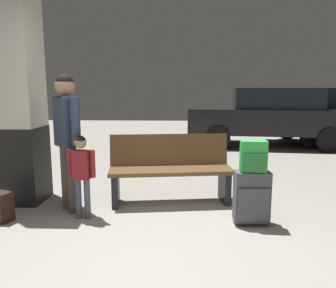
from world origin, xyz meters
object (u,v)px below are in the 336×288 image
(structural_pillar, at_px, (16,87))
(parked_car_near, at_px, (270,115))
(backpack_bright, at_px, (253,157))
(suitcase, at_px, (252,197))
(adult, at_px, (67,128))
(child, at_px, (81,168))
(bench, at_px, (170,169))

(structural_pillar, bearing_deg, parked_car_near, 45.57)
(backpack_bright, bearing_deg, suitcase, 30.74)
(suitcase, height_order, adult, adult)
(child, xyz_separation_m, adult, (-0.23, 0.25, 0.43))
(structural_pillar, bearing_deg, child, -31.19)
(bench, height_order, adult, adult)
(structural_pillar, height_order, backpack_bright, structural_pillar)
(backpack_bright, relative_size, adult, 0.20)
(parked_car_near, bearing_deg, bench, -118.85)
(structural_pillar, bearing_deg, suitcase, -13.71)
(suitcase, height_order, child, child)
(child, height_order, adult, adult)
(child, relative_size, parked_car_near, 0.23)
(parked_car_near, bearing_deg, structural_pillar, -134.43)
(bench, xyz_separation_m, suitcase, (0.92, -0.75, -0.12))
(suitcase, height_order, backpack_bright, backpack_bright)
(structural_pillar, distance_m, bench, 2.25)
(bench, relative_size, suitcase, 2.74)
(bench, height_order, parked_car_near, parked_car_near)
(backpack_bright, xyz_separation_m, child, (-1.91, 0.11, -0.17))
(bench, bearing_deg, child, -147.34)
(adult, distance_m, parked_car_near, 6.14)
(child, relative_size, adult, 0.59)
(suitcase, distance_m, child, 1.94)
(backpack_bright, distance_m, adult, 2.19)
(bench, relative_size, parked_car_near, 0.39)
(suitcase, height_order, parked_car_near, parked_car_near)
(structural_pillar, height_order, parked_car_near, structural_pillar)
(structural_pillar, xyz_separation_m, adult, (0.75, -0.35, -0.48))
(structural_pillar, relative_size, child, 3.12)
(adult, bearing_deg, parked_car_near, 52.84)
(structural_pillar, xyz_separation_m, backpack_bright, (2.89, -0.71, -0.74))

